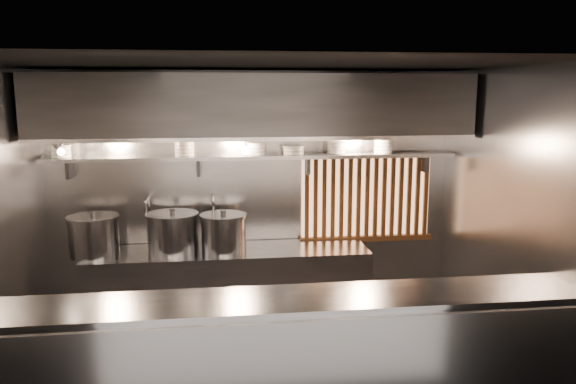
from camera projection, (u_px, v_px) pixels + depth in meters
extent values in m
plane|color=black|center=(266.00, 378.00, 5.11)|extent=(4.50, 4.50, 0.00)
plane|color=black|center=(264.00, 64.00, 4.61)|extent=(4.50, 4.50, 0.00)
plane|color=gray|center=(253.00, 197.00, 6.33)|extent=(4.50, 0.00, 4.50)
plane|color=gray|center=(509.00, 221.00, 5.15)|extent=(0.00, 3.00, 3.00)
cube|color=#939397|center=(278.00, 374.00, 4.09)|extent=(4.50, 0.50, 1.10)
cube|color=#939397|center=(277.00, 300.00, 3.98)|extent=(4.50, 0.56, 0.03)
cube|color=#939397|center=(229.00, 290.00, 6.09)|extent=(3.00, 0.70, 0.90)
cube|color=#939397|center=(254.00, 157.00, 6.06)|extent=(4.40, 0.34, 0.04)
cube|color=#2D2D30|center=(255.00, 106.00, 5.75)|extent=(4.40, 0.80, 0.65)
cube|color=#939397|center=(258.00, 139.00, 5.42)|extent=(4.40, 0.03, 0.04)
cube|color=#F9AB70|center=(366.00, 196.00, 6.47)|extent=(1.50, 0.02, 0.92)
cube|color=brown|center=(368.00, 155.00, 6.34)|extent=(1.56, 0.06, 0.06)
cube|color=brown|center=(366.00, 239.00, 6.51)|extent=(1.56, 0.06, 0.06)
cube|color=brown|center=(307.00, 199.00, 6.34)|extent=(0.04, 0.04, 0.92)
cube|color=brown|center=(316.00, 198.00, 6.35)|extent=(0.04, 0.04, 0.92)
cube|color=brown|center=(324.00, 198.00, 6.36)|extent=(0.04, 0.04, 0.92)
cube|color=brown|center=(333.00, 198.00, 6.37)|extent=(0.04, 0.04, 0.92)
cube|color=brown|center=(341.00, 198.00, 6.39)|extent=(0.04, 0.04, 0.92)
cube|color=brown|center=(350.00, 198.00, 6.40)|extent=(0.04, 0.04, 0.92)
cube|color=brown|center=(359.00, 197.00, 6.41)|extent=(0.04, 0.04, 0.92)
cube|color=brown|center=(367.00, 197.00, 6.42)|extent=(0.04, 0.04, 0.92)
cube|color=brown|center=(376.00, 197.00, 6.44)|extent=(0.04, 0.04, 0.92)
cube|color=brown|center=(384.00, 197.00, 6.45)|extent=(0.04, 0.04, 0.92)
cube|color=brown|center=(392.00, 197.00, 6.46)|extent=(0.04, 0.04, 0.92)
cube|color=brown|center=(401.00, 196.00, 6.48)|extent=(0.04, 0.04, 0.92)
cube|color=brown|center=(409.00, 196.00, 6.49)|extent=(0.04, 0.04, 0.92)
cube|color=brown|center=(417.00, 196.00, 6.50)|extent=(0.04, 0.04, 0.92)
cube|color=brown|center=(426.00, 196.00, 6.51)|extent=(0.04, 0.04, 0.92)
cylinder|color=silver|center=(150.00, 219.00, 6.17)|extent=(0.03, 0.03, 0.48)
sphere|color=silver|center=(149.00, 198.00, 6.13)|extent=(0.04, 0.04, 0.04)
cylinder|color=silver|center=(147.00, 200.00, 6.00)|extent=(0.03, 0.26, 0.03)
sphere|color=silver|center=(146.00, 202.00, 5.87)|extent=(0.04, 0.04, 0.04)
cylinder|color=silver|center=(146.00, 209.00, 5.88)|extent=(0.03, 0.03, 0.14)
cylinder|color=silver|center=(214.00, 217.00, 6.26)|extent=(0.03, 0.03, 0.48)
sphere|color=silver|center=(213.00, 196.00, 6.21)|extent=(0.04, 0.04, 0.04)
cylinder|color=silver|center=(213.00, 198.00, 6.09)|extent=(0.03, 0.26, 0.03)
sphere|color=silver|center=(213.00, 201.00, 5.96)|extent=(0.04, 0.04, 0.04)
cylinder|color=silver|center=(213.00, 207.00, 5.97)|extent=(0.03, 0.03, 0.14)
cone|color=#939397|center=(58.00, 145.00, 5.33)|extent=(0.25, 0.27, 0.20)
sphere|color=#FFE0B2|center=(61.00, 152.00, 5.33)|extent=(0.07, 0.07, 0.07)
cylinder|color=#2D2D30|center=(60.00, 136.00, 5.41)|extent=(0.02, 0.22, 0.02)
cylinder|color=#2D2D30|center=(245.00, 143.00, 5.91)|extent=(0.01, 0.01, 0.12)
sphere|color=#FFE0B2|center=(245.00, 151.00, 5.92)|extent=(0.09, 0.09, 0.09)
cylinder|color=#939397|center=(94.00, 237.00, 5.78)|extent=(0.63, 0.63, 0.39)
cylinder|color=#939397|center=(93.00, 217.00, 5.74)|extent=(0.67, 0.67, 0.03)
cylinder|color=#2D2D30|center=(93.00, 214.00, 5.74)|extent=(0.06, 0.06, 0.04)
cylinder|color=#939397|center=(173.00, 234.00, 5.94)|extent=(0.64, 0.64, 0.38)
cylinder|color=#939397|center=(172.00, 215.00, 5.90)|extent=(0.68, 0.68, 0.03)
cylinder|color=#2D2D30|center=(172.00, 211.00, 5.90)|extent=(0.06, 0.06, 0.04)
cylinder|color=#939397|center=(224.00, 234.00, 5.95)|extent=(0.54, 0.54, 0.37)
cylinder|color=#939397|center=(223.00, 216.00, 5.91)|extent=(0.58, 0.58, 0.03)
cylinder|color=#2D2D30|center=(223.00, 212.00, 5.90)|extent=(0.06, 0.06, 0.04)
cylinder|color=white|center=(61.00, 156.00, 5.80)|extent=(0.19, 0.19, 0.03)
cylinder|color=white|center=(61.00, 152.00, 5.80)|extent=(0.19, 0.19, 0.03)
cylinder|color=white|center=(61.00, 148.00, 5.79)|extent=(0.19, 0.19, 0.03)
cylinder|color=white|center=(61.00, 146.00, 5.79)|extent=(0.21, 0.21, 0.01)
cylinder|color=white|center=(184.00, 154.00, 5.96)|extent=(0.20, 0.20, 0.03)
cylinder|color=white|center=(184.00, 150.00, 5.96)|extent=(0.20, 0.20, 0.03)
cylinder|color=white|center=(184.00, 147.00, 5.95)|extent=(0.20, 0.20, 0.03)
cylinder|color=white|center=(184.00, 143.00, 5.94)|extent=(0.20, 0.20, 0.03)
cylinder|color=white|center=(184.00, 141.00, 5.94)|extent=(0.22, 0.22, 0.01)
cylinder|color=white|center=(257.00, 153.00, 6.06)|extent=(0.20, 0.20, 0.03)
cylinder|color=white|center=(257.00, 149.00, 6.05)|extent=(0.20, 0.20, 0.03)
cylinder|color=white|center=(257.00, 146.00, 6.05)|extent=(0.20, 0.20, 0.03)
cylinder|color=white|center=(257.00, 143.00, 6.04)|extent=(0.22, 0.22, 0.01)
cylinder|color=white|center=(294.00, 152.00, 6.11)|extent=(0.22, 0.22, 0.03)
cylinder|color=white|center=(294.00, 149.00, 6.11)|extent=(0.22, 0.22, 0.03)
cylinder|color=white|center=(294.00, 146.00, 6.10)|extent=(0.24, 0.24, 0.01)
cylinder|color=white|center=(336.00, 152.00, 6.17)|extent=(0.20, 0.20, 0.03)
cylinder|color=white|center=(336.00, 148.00, 6.17)|extent=(0.20, 0.20, 0.03)
cylinder|color=white|center=(336.00, 145.00, 6.16)|extent=(0.20, 0.20, 0.03)
cylinder|color=white|center=(336.00, 142.00, 6.15)|extent=(0.21, 0.21, 0.01)
cylinder|color=white|center=(383.00, 151.00, 6.24)|extent=(0.20, 0.20, 0.03)
cylinder|color=white|center=(383.00, 148.00, 6.23)|extent=(0.20, 0.20, 0.03)
cylinder|color=white|center=(383.00, 144.00, 6.23)|extent=(0.20, 0.20, 0.03)
cylinder|color=white|center=(383.00, 141.00, 6.22)|extent=(0.20, 0.20, 0.03)
cylinder|color=white|center=(383.00, 138.00, 6.21)|extent=(0.22, 0.22, 0.01)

